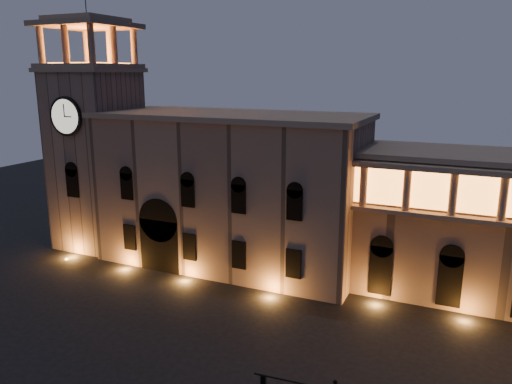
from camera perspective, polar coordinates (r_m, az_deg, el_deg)
ground at (r=42.62m, az=-14.42°, el=-17.97°), size 160.00×160.00×0.00m
government_building at (r=57.59m, az=-3.01°, el=0.24°), size 30.80×12.80×17.60m
clock_tower at (r=66.51m, az=-17.77°, el=4.67°), size 9.80×9.80×32.40m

